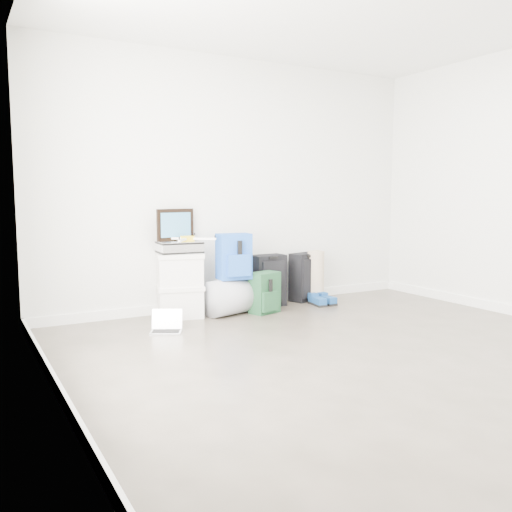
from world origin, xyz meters
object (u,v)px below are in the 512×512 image
duffel_bag (233,296)px  boxes_stack (180,285)px  large_suitcase (268,281)px  laptop (166,326)px  briefcase (179,247)px  carry_on (305,277)px

duffel_bag → boxes_stack: bearing=150.5°
large_suitcase → laptop: (-1.38, -0.53, -0.24)m
large_suitcase → briefcase: bearing=178.8°
briefcase → duffel_bag: briefcase is taller
large_suitcase → duffel_bag: bearing=-164.8°
boxes_stack → large_suitcase: boxes_stack is taller
duffel_bag → laptop: bearing=-171.3°
briefcase → carry_on: briefcase is taller
briefcase → large_suitcase: bearing=5.7°
large_suitcase → carry_on: (0.54, 0.06, -0.01)m
large_suitcase → laptop: bearing=-161.4°
duffel_bag → carry_on: carry_on is taller
briefcase → carry_on: (1.59, 0.08, -0.43)m
carry_on → laptop: size_ratio=1.66×
large_suitcase → laptop: 1.50m
briefcase → large_suitcase: briefcase is taller
briefcase → laptop: size_ratio=1.23×
briefcase → duffel_bag: bearing=-10.7°
duffel_bag → laptop: 0.95m
briefcase → laptop: (-0.33, -0.51, -0.66)m
duffel_bag → large_suitcase: bearing=3.4°
duffel_bag → carry_on: 1.09m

